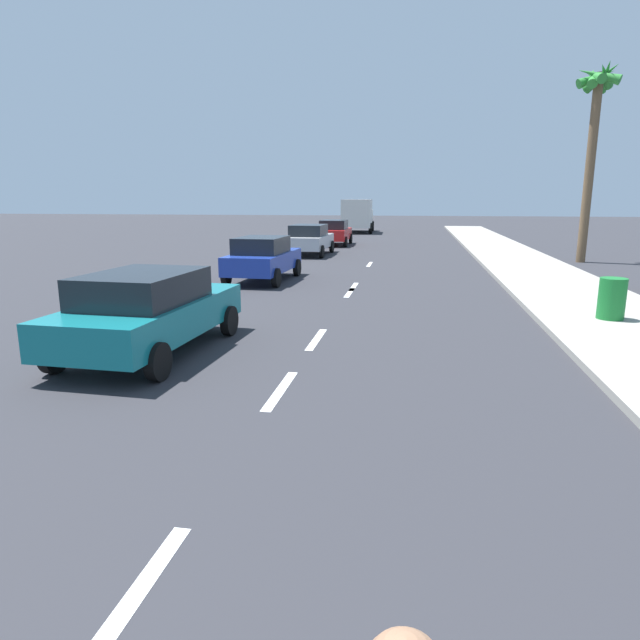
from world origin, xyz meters
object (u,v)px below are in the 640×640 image
(parked_car_blue, at_px, (263,257))
(trash_bin_far, at_px, (612,299))
(palm_tree_distant, at_px, (596,113))
(parked_car_red, at_px, (334,232))
(delivery_truck, at_px, (358,215))
(parked_car_silver, at_px, (309,239))
(parked_car_teal, at_px, (149,310))

(parked_car_blue, height_order, trash_bin_far, parked_car_blue)
(trash_bin_far, bearing_deg, palm_tree_distant, 77.39)
(parked_car_red, xyz_separation_m, delivery_truck, (0.09, 13.43, 0.67))
(parked_car_red, bearing_deg, trash_bin_far, -66.01)
(parked_car_blue, distance_m, parked_car_silver, 9.33)
(parked_car_silver, relative_size, palm_tree_distant, 0.51)
(parked_car_teal, distance_m, palm_tree_distant, 22.42)
(parked_car_teal, distance_m, delivery_truck, 38.61)
(parked_car_teal, bearing_deg, parked_car_silver, 94.05)
(parked_car_red, distance_m, palm_tree_distant, 15.74)
(parked_car_teal, xyz_separation_m, parked_car_silver, (-0.50, 18.83, -0.00))
(parked_car_silver, bearing_deg, trash_bin_far, -55.02)
(delivery_truck, relative_size, trash_bin_far, 6.60)
(parked_car_blue, xyz_separation_m, delivery_truck, (0.38, 29.10, 0.67))
(parked_car_teal, relative_size, trash_bin_far, 4.87)
(parked_car_silver, bearing_deg, delivery_truck, 89.62)
(parked_car_blue, xyz_separation_m, parked_car_silver, (-0.10, 9.33, 0.00))
(trash_bin_far, bearing_deg, parked_car_silver, 123.98)
(parked_car_teal, xyz_separation_m, parked_car_blue, (-0.40, 9.50, -0.00))
(parked_car_blue, bearing_deg, parked_car_red, 91.03)
(parked_car_teal, relative_size, parked_car_red, 1.11)
(parked_car_blue, height_order, palm_tree_distant, palm_tree_distant)
(parked_car_silver, distance_m, parked_car_red, 6.35)
(parked_car_blue, relative_size, parked_car_red, 1.01)
(parked_car_red, bearing_deg, parked_car_teal, -90.14)
(parked_car_silver, height_order, parked_car_red, same)
(parked_car_blue, height_order, parked_car_silver, same)
(parked_car_teal, relative_size, delivery_truck, 0.74)
(parked_car_teal, xyz_separation_m, palm_tree_distant, (12.52, 17.71, 5.71))
(parked_car_silver, xyz_separation_m, delivery_truck, (0.48, 19.77, 0.66))
(parked_car_teal, bearing_deg, palm_tree_distant, 57.27)
(parked_car_silver, height_order, trash_bin_far, parked_car_silver)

